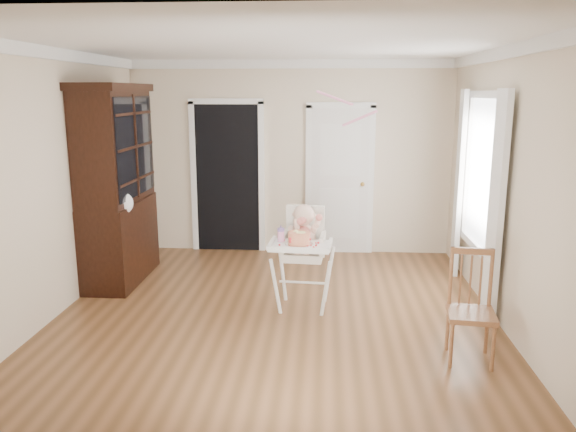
# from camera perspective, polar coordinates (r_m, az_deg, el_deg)

# --- Properties ---
(floor) EXTENTS (5.00, 5.00, 0.00)m
(floor) POSITION_cam_1_polar(r_m,az_deg,el_deg) (5.87, -1.36, -10.20)
(floor) COLOR brown
(floor) RESTS_ON ground
(ceiling) EXTENTS (5.00, 5.00, 0.00)m
(ceiling) POSITION_cam_1_polar(r_m,az_deg,el_deg) (5.44, -1.51, 17.07)
(ceiling) COLOR white
(ceiling) RESTS_ON wall_back
(wall_back) EXTENTS (4.50, 0.00, 4.50)m
(wall_back) POSITION_cam_1_polar(r_m,az_deg,el_deg) (7.97, 0.24, 5.88)
(wall_back) COLOR beige
(wall_back) RESTS_ON floor
(wall_left) EXTENTS (0.00, 5.00, 5.00)m
(wall_left) POSITION_cam_1_polar(r_m,az_deg,el_deg) (6.13, -22.91, 2.91)
(wall_left) COLOR beige
(wall_left) RESTS_ON floor
(wall_right) EXTENTS (0.00, 5.00, 5.00)m
(wall_right) POSITION_cam_1_polar(r_m,az_deg,el_deg) (5.74, 21.55, 2.45)
(wall_right) COLOR beige
(wall_right) RESTS_ON floor
(crown_molding) EXTENTS (4.50, 5.00, 0.12)m
(crown_molding) POSITION_cam_1_polar(r_m,az_deg,el_deg) (5.43, -1.51, 16.44)
(crown_molding) COLOR white
(crown_molding) RESTS_ON ceiling
(doorway) EXTENTS (1.06, 0.05, 2.22)m
(doorway) POSITION_cam_1_polar(r_m,az_deg,el_deg) (8.09, -6.16, 4.19)
(doorway) COLOR black
(doorway) RESTS_ON wall_back
(closet_door) EXTENTS (0.96, 0.09, 2.13)m
(closet_door) POSITION_cam_1_polar(r_m,az_deg,el_deg) (7.97, 5.27, 3.48)
(closet_door) COLOR white
(closet_door) RESTS_ON wall_back
(window_right) EXTENTS (0.13, 1.84, 2.30)m
(window_right) POSITION_cam_1_polar(r_m,az_deg,el_deg) (6.49, 18.81, 3.15)
(window_right) COLOR white
(window_right) RESTS_ON wall_right
(high_chair) EXTENTS (0.68, 0.82, 1.11)m
(high_chair) POSITION_cam_1_polar(r_m,az_deg,el_deg) (5.89, 1.56, -3.09)
(high_chair) COLOR white
(high_chair) RESTS_ON floor
(baby) EXTENTS (0.33, 0.26, 0.52)m
(baby) POSITION_cam_1_polar(r_m,az_deg,el_deg) (5.88, 1.62, -1.38)
(baby) COLOR beige
(baby) RESTS_ON high_chair
(cake) EXTENTS (0.28, 0.28, 0.13)m
(cake) POSITION_cam_1_polar(r_m,az_deg,el_deg) (5.62, 1.11, -2.27)
(cake) COLOR silver
(cake) RESTS_ON high_chair
(sippy_cup) EXTENTS (0.07, 0.07, 0.18)m
(sippy_cup) POSITION_cam_1_polar(r_m,az_deg,el_deg) (5.72, -0.73, -1.89)
(sippy_cup) COLOR pink
(sippy_cup) RESTS_ON high_chair
(china_cabinet) EXTENTS (0.62, 1.40, 2.36)m
(china_cabinet) POSITION_cam_1_polar(r_m,az_deg,el_deg) (7.00, -17.02, 3.04)
(china_cabinet) COLOR black
(china_cabinet) RESTS_ON floor
(dining_chair) EXTENTS (0.43, 0.43, 0.96)m
(dining_chair) POSITION_cam_1_polar(r_m,az_deg,el_deg) (5.09, 18.09, -9.08)
(dining_chair) COLOR brown
(dining_chair) RESTS_ON floor
(streamer) EXTENTS (0.38, 0.35, 0.15)m
(streamer) POSITION_cam_1_polar(r_m,az_deg,el_deg) (5.92, 4.74, 11.88)
(streamer) COLOR pink
(streamer) RESTS_ON ceiling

